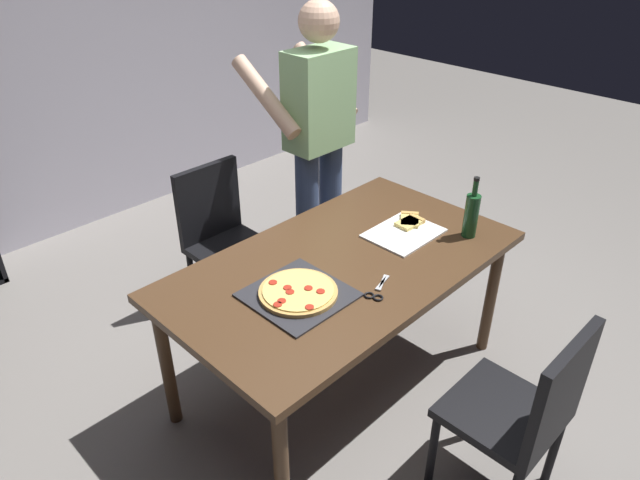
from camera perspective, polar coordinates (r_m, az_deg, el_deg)
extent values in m
plane|color=gray|center=(3.13, 2.01, -13.67)|extent=(12.00, 12.00, 0.00)
cube|color=#BCB7C6|center=(4.48, -24.14, 18.22)|extent=(6.40, 0.10, 2.80)
cube|color=#4C331E|center=(2.67, 2.29, -2.46)|extent=(1.67, 0.95, 0.04)
cylinder|color=#4C331E|center=(2.33, -3.86, -21.55)|extent=(0.06, 0.06, 0.71)
cylinder|color=#4C331E|center=(3.23, 16.59, -5.36)|extent=(0.06, 0.06, 0.71)
cylinder|color=#4C331E|center=(2.79, -14.97, -11.81)|extent=(0.06, 0.06, 0.71)
cylinder|color=#4C331E|center=(3.57, 5.76, -0.27)|extent=(0.06, 0.06, 0.71)
cube|color=black|center=(2.50, 17.60, -15.96)|extent=(0.42, 0.42, 0.04)
cube|color=black|center=(2.29, 22.80, -13.80)|extent=(0.42, 0.04, 0.45)
cylinder|color=black|center=(2.83, 15.45, -15.38)|extent=(0.04, 0.04, 0.41)
cylinder|color=black|center=(2.61, 11.11, -19.76)|extent=(0.04, 0.04, 0.41)
cylinder|color=black|center=(2.75, 22.17, -18.69)|extent=(0.04, 0.04, 0.41)
cube|color=black|center=(3.38, -8.74, -0.94)|extent=(0.42, 0.42, 0.04)
cube|color=black|center=(3.40, -11.02, 3.77)|extent=(0.42, 0.04, 0.45)
cylinder|color=black|center=(3.30, -8.98, -6.59)|extent=(0.04, 0.04, 0.41)
cylinder|color=black|center=(3.48, -4.29, -4.08)|extent=(0.04, 0.04, 0.41)
cylinder|color=black|center=(3.55, -12.52, -4.02)|extent=(0.04, 0.04, 0.41)
cylinder|color=black|center=(3.72, -7.97, -1.81)|extent=(0.04, 0.04, 0.41)
cylinder|color=#38476B|center=(3.64, 1.01, 2.74)|extent=(0.14, 0.14, 0.95)
cylinder|color=#38476B|center=(3.52, -1.24, 1.65)|extent=(0.14, 0.14, 0.95)
cube|color=#99CC8C|center=(3.29, -0.11, 13.74)|extent=(0.38, 0.22, 0.55)
sphere|color=#E0B293|center=(3.19, -0.12, 20.88)|extent=(0.22, 0.22, 0.22)
cylinder|color=#E0B293|center=(3.56, 0.46, 15.55)|extent=(0.09, 0.50, 0.39)
cylinder|color=#E0B293|center=(3.26, -5.37, 13.95)|extent=(0.09, 0.50, 0.39)
cube|color=#2D2D33|center=(2.43, -2.17, -5.46)|extent=(0.39, 0.39, 0.01)
cylinder|color=tan|center=(2.43, -2.18, -5.19)|extent=(0.33, 0.33, 0.02)
cylinder|color=#EACC6B|center=(2.42, -2.18, -4.96)|extent=(0.30, 0.30, 0.01)
cylinder|color=#B22819|center=(2.35, -3.83, -6.04)|extent=(0.04, 0.04, 0.00)
cylinder|color=#B22819|center=(2.42, -1.16, -4.79)|extent=(0.04, 0.04, 0.00)
cylinder|color=#B22819|center=(2.40, -3.00, -5.15)|extent=(0.04, 0.04, 0.00)
cylinder|color=#B22819|center=(2.40, 0.07, -5.11)|extent=(0.04, 0.04, 0.00)
cylinder|color=#B22819|center=(2.42, -3.25, -4.74)|extent=(0.04, 0.04, 0.00)
cylinder|color=#B22819|center=(2.46, -4.69, -4.21)|extent=(0.04, 0.04, 0.00)
cylinder|color=#B22819|center=(2.31, -1.05, -6.67)|extent=(0.04, 0.04, 0.00)
cylinder|color=#B22819|center=(2.33, -4.22, -6.39)|extent=(0.04, 0.04, 0.00)
cube|color=white|center=(2.89, 8.30, 0.69)|extent=(0.36, 0.28, 0.01)
cube|color=#EACC6B|center=(2.99, 8.89, 1.97)|extent=(0.17, 0.16, 0.02)
cube|color=tan|center=(3.04, 8.90, 2.55)|extent=(0.07, 0.09, 0.02)
cube|color=#EACC6B|center=(2.96, 8.87, 1.70)|extent=(0.15, 0.10, 0.02)
cube|color=tan|center=(3.00, 9.62, 2.10)|extent=(0.03, 0.09, 0.02)
cylinder|color=#194723|center=(2.89, 14.75, 2.32)|extent=(0.07, 0.07, 0.22)
cylinder|color=#194723|center=(2.83, 15.15, 4.98)|extent=(0.03, 0.03, 0.08)
cylinder|color=black|center=(2.81, 15.28, 5.86)|extent=(0.03, 0.03, 0.02)
cube|color=silver|center=(2.52, 6.20, -4.22)|extent=(0.11, 0.07, 0.01)
cube|color=silver|center=(2.52, 6.20, -4.22)|extent=(0.12, 0.04, 0.01)
torus|color=black|center=(2.44, 4.90, -5.47)|extent=(0.06, 0.06, 0.01)
torus|color=black|center=(2.43, 5.79, -5.70)|extent=(0.06, 0.06, 0.01)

